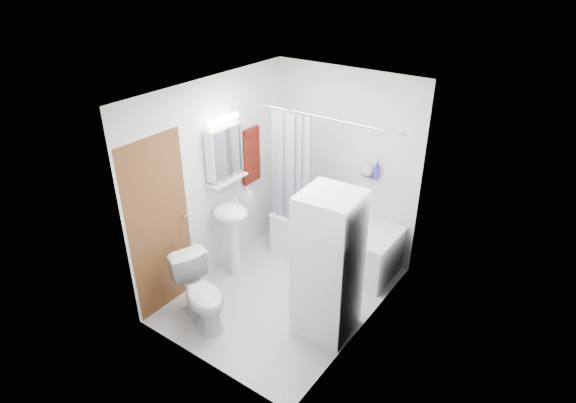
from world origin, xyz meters
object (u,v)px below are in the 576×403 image
Objects in this scene: sink at (232,224)px; washer_dryer at (328,265)px; bathtub at (336,239)px; toilet at (201,293)px.

washer_dryer is (1.43, -0.17, 0.10)m from sink.
bathtub is at bearing 46.48° from sink.
bathtub is at bearing 1.94° from toilet.
sink reaches higher than bathtub.
toilet is at bearing -152.61° from washer_dryer.
washer_dryer is (0.54, -1.11, 0.47)m from bathtub.
washer_dryer is at bearing -64.23° from bathtub.
sink is 1.41× the size of toilet.
washer_dryer is 1.39m from toilet.
bathtub is 1.89m from toilet.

